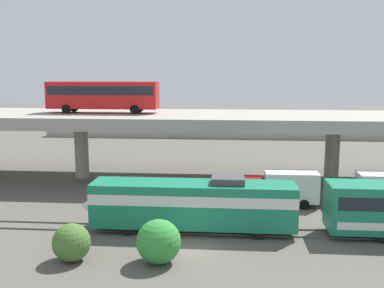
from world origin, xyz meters
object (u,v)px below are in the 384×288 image
parked_car_0 (353,123)px  parked_car_3 (275,122)px  transit_bus_on_overpass (103,94)px  service_truck_east (374,189)px  service_truck_west (281,187)px  parked_car_4 (298,121)px  parked_car_2 (171,120)px  train_locomotive (183,202)px  parked_car_1 (228,122)px

parked_car_0 → parked_car_3: 13.95m
transit_bus_on_overpass → service_truck_east: transit_bus_on_overpass is taller
service_truck_west → parked_car_4: 46.70m
service_truck_west → parked_car_2: parked_car_2 is taller
parked_car_2 → parked_car_3: bearing=-4.0°
transit_bus_on_overpass → parked_car_0: bearing=43.8°
parked_car_2 → parked_car_4: (23.70, 1.11, -0.00)m
train_locomotive → parked_car_2: size_ratio=3.77×
train_locomotive → parked_car_4: train_locomotive is taller
service_truck_west → parked_car_0: 46.95m
transit_bus_on_overpass → parked_car_1: transit_bus_on_overpass is taller
service_truck_west → parked_car_1: parked_car_1 is taller
parked_car_2 → service_truck_east: bearing=-62.3°
service_truck_west → parked_car_2: 47.49m
service_truck_west → parked_car_4: bearing=-100.1°
transit_bus_on_overpass → service_truck_east: (26.38, -9.15, -7.64)m
parked_car_3 → parked_car_4: bearing=28.1°
train_locomotive → parked_car_1: 50.95m
service_truck_west → parked_car_1: size_ratio=1.63×
transit_bus_on_overpass → parked_car_1: (13.49, 34.60, -6.81)m
parked_car_1 → parked_car_0: bearing=179.5°
transit_bus_on_overpass → parked_car_1: bearing=68.7°
transit_bus_on_overpass → parked_car_0: (35.89, 34.40, -6.80)m
service_truck_west → parked_car_3: size_ratio=1.48×
transit_bus_on_overpass → train_locomotive: bearing=-57.4°
parked_car_3 → service_truck_east: bearing=-84.2°
service_truck_west → parked_car_4: size_ratio=1.65×
train_locomotive → transit_bus_on_overpass: transit_bus_on_overpass is taller
parked_car_3 → parked_car_4: (4.57, 2.44, -0.00)m
parked_car_2 → service_truck_west: bearing=-70.9°
transit_bus_on_overpass → parked_car_0: size_ratio=2.56×
train_locomotive → parked_car_4: size_ratio=3.88×
transit_bus_on_overpass → parked_car_2: bearing=85.5°
train_locomotive → parked_car_1: size_ratio=3.83×
train_locomotive → parked_car_4: bearing=-106.9°
parked_car_1 → parked_car_2: size_ratio=0.98×
train_locomotive → parked_car_1: bearing=-93.5°
train_locomotive → service_truck_west: bearing=-138.2°
parked_car_0 → parked_car_4: same height
train_locomotive → service_truck_east: 17.50m
parked_car_0 → service_truck_east: bearing=77.7°
service_truck_west → service_truck_east: (8.03, 0.00, 0.00)m
parked_car_4 → service_truck_west: bearing=-100.1°
service_truck_west → parked_car_0: size_ratio=1.45×
parked_car_0 → parked_car_2: (-33.08, 1.33, -0.00)m
service_truck_east → parked_car_3: bearing=-84.2°
train_locomotive → parked_car_0: size_ratio=3.41×
parked_car_0 → parked_car_3: (-13.95, -0.01, -0.00)m
parked_car_3 → transit_bus_on_overpass: bearing=-122.5°
train_locomotive → transit_bus_on_overpass: size_ratio=1.33×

